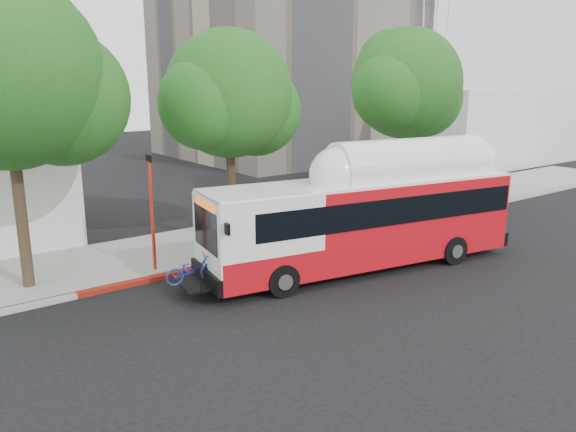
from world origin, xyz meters
The scene contains 10 objects.
ground centered at (0.00, 0.00, 0.00)m, with size 120.00×120.00×0.00m, color black.
sidewalk centered at (0.00, 6.50, 0.07)m, with size 60.00×5.00×0.15m, color gray.
curb_strip centered at (0.00, 3.90, 0.07)m, with size 60.00×0.30×0.15m, color gray.
red_curb_segment centered at (-3.00, 3.90, 0.08)m, with size 10.00×0.32×0.16m, color maroon.
street_tree_left centered at (-8.53, 5.56, 6.60)m, with size 6.67×5.80×9.74m.
street_tree_mid centered at (-0.59, 6.06, 5.91)m, with size 5.75×5.00×8.62m.
street_tree_right centered at (9.44, 5.86, 6.26)m, with size 6.21×5.40×9.18m.
horizon_block centered at (30.00, 16.00, 3.00)m, with size 20.00×12.00×6.00m, color silver.
transit_bus centered at (1.24, 0.58, 1.73)m, with size 12.70×4.46×3.70m.
signal_pole centered at (-5.06, 4.56, 2.16)m, with size 0.12×0.40×4.20m.
Camera 1 is at (-12.60, -13.25, 6.62)m, focal length 35.00 mm.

